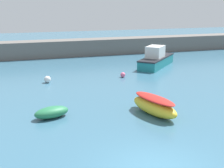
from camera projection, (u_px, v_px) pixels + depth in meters
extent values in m
cube|color=#66605B|center=(51.00, 49.00, 36.38)|extent=(60.53, 2.68, 1.89)
ellipsoid|color=#287A4C|center=(52.00, 112.00, 17.01)|extent=(2.14, 1.46, 0.62)
cube|color=teal|center=(156.00, 62.00, 30.89)|extent=(5.50, 5.49, 0.84)
cube|color=black|center=(157.00, 57.00, 30.77)|extent=(5.61, 5.60, 0.12)
cube|color=silver|center=(155.00, 52.00, 30.23)|extent=(2.45, 2.45, 1.24)
ellipsoid|color=yellow|center=(154.00, 107.00, 17.49)|extent=(1.89, 3.71, 0.88)
ellipsoid|color=red|center=(154.00, 99.00, 17.37)|extent=(1.70, 3.34, 0.24)
sphere|color=#EA668C|center=(123.00, 75.00, 26.38)|extent=(0.43, 0.43, 0.43)
sphere|color=white|center=(47.00, 79.00, 24.54)|extent=(0.54, 0.54, 0.54)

